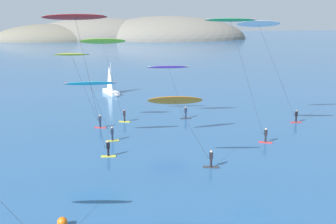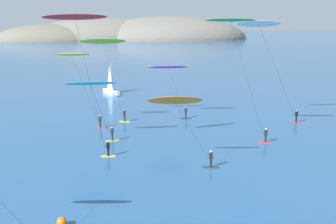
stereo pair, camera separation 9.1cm
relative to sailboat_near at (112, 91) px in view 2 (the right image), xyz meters
name	(u,v)px [view 2 (the right image)]	position (x,y,z in m)	size (l,w,h in m)	color
headland_island	(132,39)	(13.94, 153.70, -0.64)	(133.05, 48.99, 24.48)	slate
sailboat_near	(112,91)	(0.00, 0.00, 0.00)	(3.00, 5.87, 5.70)	white
kitesurfer_yellow	(75,62)	(-4.74, -21.97, 7.78)	(6.20, 1.68, 9.60)	red
kitesurfer_red	(78,29)	(-3.43, -34.00, 12.18)	(6.45, 2.36, 14.31)	yellow
kitesurfer_green	(234,31)	(12.60, -30.76, 11.82)	(7.93, 2.27, 13.83)	red
kitesurfer_orange	(178,105)	(5.37, -37.71, 5.50)	(6.78, 2.02, 7.14)	#2D2D33
kitesurfer_purple	(170,71)	(7.55, -19.04, 6.03)	(6.12, 1.72, 7.49)	#2D2D33
kitesurfer_cyan	(92,88)	(-2.57, -28.17, 5.59)	(5.93, 1.25, 7.09)	yellow
kitesurfer_lime	(104,47)	(-1.08, -19.65, 9.37)	(6.34, 1.58, 11.20)	yellow
kitesurfer_white	(262,31)	(18.44, -23.58, 11.49)	(9.53, 1.55, 13.46)	red
marker_buoy	(62,222)	(-4.39, -47.52, -0.29)	(0.70, 0.70, 0.70)	orange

